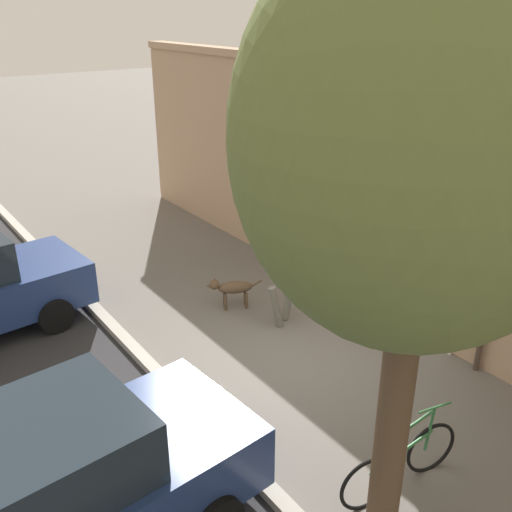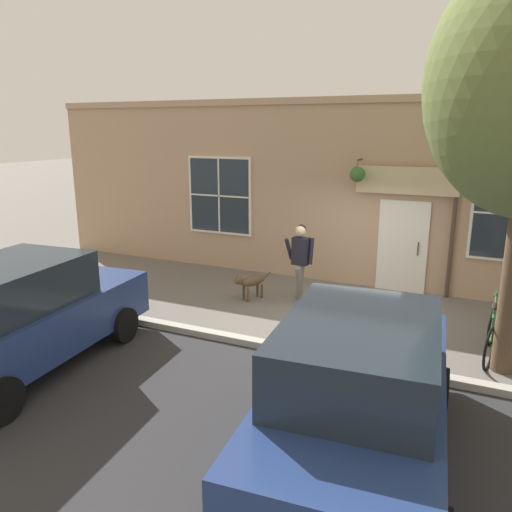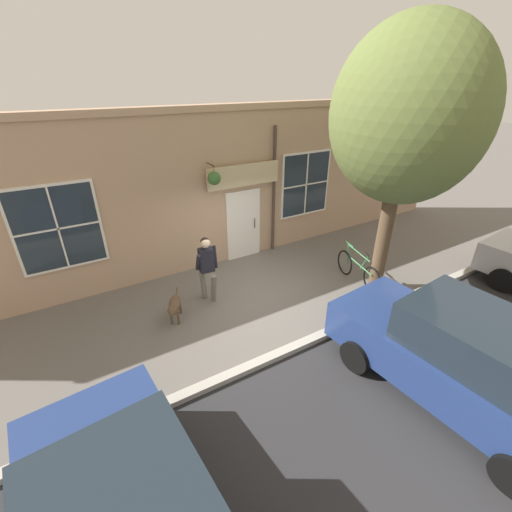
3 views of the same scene
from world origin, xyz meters
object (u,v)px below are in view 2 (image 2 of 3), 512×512
Objects in this scene: pedestrian_walking at (300,255)px; parked_car_mid_block at (359,391)px; dog_on_leash at (251,282)px; leaning_bicycle at (491,334)px; parked_car_nearest_curb at (20,316)px.

pedestrian_walking is 5.44m from parked_car_mid_block.
dog_on_leash is 5.65m from parked_car_mid_block.
pedestrian_walking is at bearing -108.35° from leaning_bicycle.
pedestrian_walking is 0.38× the size of parked_car_mid_block.
parked_car_mid_block is at bearing 89.39° from parked_car_nearest_curb.
dog_on_leash is 4.87m from leaning_bicycle.
pedestrian_walking is 4.05m from leaning_bicycle.
parked_car_mid_block is (4.86, 2.44, -0.14)m from pedestrian_walking.
parked_car_mid_block is (0.06, 5.26, 0.00)m from parked_car_nearest_curb.
parked_car_mid_block is at bearing 37.60° from dog_on_leash.
parked_car_mid_block is at bearing 26.64° from pedestrian_walking.
leaning_bicycle is 3.88m from parked_car_mid_block.
dog_on_leash is 0.22× the size of parked_car_mid_block.
leaning_bicycle reaches higher than dog_on_leash.
parked_car_mid_block is (4.46, 3.44, 0.47)m from dog_on_leash.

